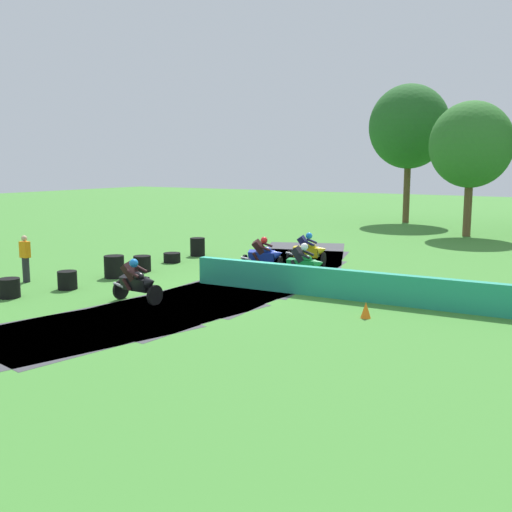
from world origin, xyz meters
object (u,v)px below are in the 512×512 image
Objects in this scene: motorcycle_chase_green at (303,263)px; motorcycle_fourth_yellow at (308,250)px; motorcycle_trailing_blue at (264,255)px; tire_stack_mid_b at (114,267)px; track_marshal at (25,259)px; traffic_cone at (366,310)px; tire_stack_extra_b at (198,247)px; tire_stack_far at (142,264)px; motorcycle_lead_black at (137,281)px; tire_stack_extra_a at (172,258)px; tire_stack_near at (9,288)px; tire_stack_mid_a at (67,280)px.

motorcycle_fourth_yellow is at bearing 114.41° from motorcycle_chase_green.
motorcycle_trailing_blue is 2.16× the size of tire_stack_mid_b.
traffic_cone is (11.83, 1.64, -0.60)m from track_marshal.
tire_stack_extra_b is 0.49× the size of track_marshal.
tire_stack_far reaches higher than traffic_cone.
motorcycle_fourth_yellow is (1.42, 8.22, 0.02)m from motorcycle_lead_black.
motorcycle_trailing_blue is at bearing 4.12° from tire_stack_extra_a.
tire_stack_extra_a is at bearing 96.19° from tire_stack_mid_b.
tire_stack_extra_b reaches higher than tire_stack_far.
motorcycle_lead_black is at bearing -163.31° from traffic_cone.
tire_stack_far is (-0.01, 1.47, -0.10)m from tire_stack_mid_b.
traffic_cone is at bearing -22.60° from tire_stack_extra_a.
motorcycle_chase_green is 2.10× the size of tire_stack_extra_b.
tire_stack_near is (-5.22, -9.79, -0.36)m from motorcycle_fourth_yellow.
tire_stack_extra_a is 0.87× the size of tire_stack_extra_b.
tire_stack_extra_b is (-4.45, 1.68, -0.24)m from motorcycle_trailing_blue.
motorcycle_trailing_blue reaches higher than tire_stack_near.
track_marshal is (-1.62, 1.85, 0.52)m from tire_stack_near.
tire_stack_mid_a reaches higher than tire_stack_extra_a.
motorcycle_trailing_blue is (-2.30, 1.14, -0.02)m from motorcycle_chase_green.
motorcycle_chase_green is 3.83× the size of traffic_cone.
tire_stack_extra_b is at bearing 157.33° from motorcycle_chase_green.
tire_stack_near is at bearing -105.88° from tire_stack_mid_a.
track_marshal is at bearing -100.05° from tire_stack_extra_b.
tire_stack_near is (-6.52, -6.92, -0.36)m from motorcycle_chase_green.
tire_stack_extra_a is at bearing 157.40° from traffic_cone.
track_marshal is (-1.98, -3.69, 0.52)m from tire_stack_far.
tire_stack_mid_a is 0.95× the size of tire_stack_far.
motorcycle_fourth_yellow is 2.12× the size of tire_stack_mid_b.
motorcycle_chase_green reaches higher than tire_stack_far.
motorcycle_chase_green is 3.15m from motorcycle_fourth_yellow.
traffic_cone is at bearing -30.91° from tire_stack_extra_b.
tire_stack_extra_b is at bearing 79.95° from track_marshal.
tire_stack_near reaches higher than traffic_cone.
traffic_cone is (9.85, -2.05, -0.08)m from tire_stack_far.
tire_stack_extra_a is at bearing 90.26° from tire_stack_near.
tire_stack_extra_a is (-0.55, 5.95, -0.10)m from tire_stack_mid_a.
motorcycle_lead_black is 1.00× the size of motorcycle_fourth_yellow.
motorcycle_trailing_blue is at bearing 45.99° from tire_stack_mid_b.
motorcycle_lead_black is at bearing -99.81° from motorcycle_fourth_yellow.
tire_stack_far is (-4.86, -4.24, -0.36)m from motorcycle_fourth_yellow.
tire_stack_near is 2.52m from track_marshal.
motorcycle_lead_black is 1.00× the size of motorcycle_chase_green.
motorcycle_trailing_blue is 5.55m from tire_stack_mid_b.
motorcycle_chase_green is 2.68× the size of tire_stack_mid_a.
motorcycle_chase_green reaches higher than motorcycle_fourth_yellow.
tire_stack_mid_b reaches higher than tire_stack_extra_a.
tire_stack_mid_a is (-4.70, -7.98, -0.36)m from motorcycle_fourth_yellow.
tire_stack_extra_b is at bearing 95.34° from tire_stack_mid_a.
traffic_cone is (10.43, -6.25, -0.18)m from tire_stack_extra_b.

